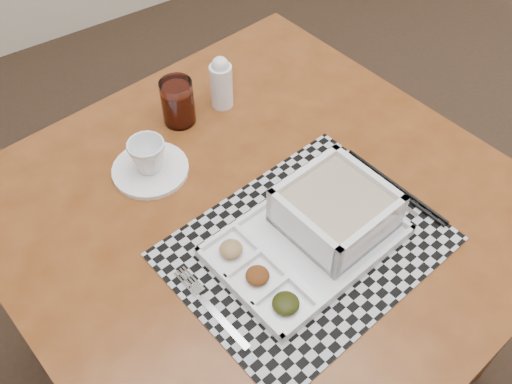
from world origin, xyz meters
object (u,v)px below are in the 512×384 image
dining_table (261,228)px  cup (148,156)px  creamer_bottle (221,82)px  juice_glass (178,104)px  serving_tray (325,221)px

dining_table → cup: bearing=125.2°
dining_table → creamer_bottle: size_ratio=8.39×
cup → creamer_bottle: creamer_bottle is taller
juice_glass → creamer_bottle: (0.10, -0.00, 0.01)m
creamer_bottle → juice_glass: bearing=177.6°
serving_tray → cup: 0.36m
cup → creamer_bottle: 0.24m
juice_glass → cup: bearing=-140.2°
dining_table → creamer_bottle: (0.09, 0.28, 0.13)m
dining_table → juice_glass: juice_glass is taller
dining_table → serving_tray: bearing=-64.0°
cup → juice_glass: juice_glass is taller
serving_tray → juice_glass: juice_glass is taller
dining_table → juice_glass: (-0.02, 0.29, 0.12)m
cup → creamer_bottle: (0.22, 0.09, 0.02)m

